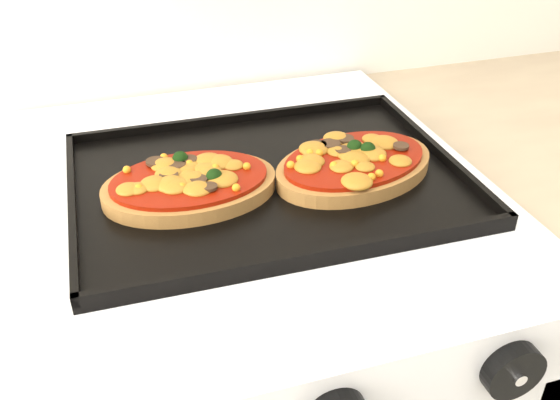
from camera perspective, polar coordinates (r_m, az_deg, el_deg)
name	(u,v)px	position (r m, az deg, el deg)	size (l,w,h in m)	color
control_panel	(330,400)	(0.59, 4.62, -17.75)	(0.60, 0.02, 0.09)	silver
knob_right	(513,371)	(0.64, 20.51, -14.41)	(0.06, 0.06, 0.02)	black
baking_tray	(268,177)	(0.75, -1.15, 2.07)	(0.46, 0.34, 0.02)	black
pizza_left	(190,183)	(0.73, -8.26, 1.56)	(0.20, 0.14, 0.03)	#A37438
pizza_right	(354,163)	(0.76, 6.81, 3.35)	(0.21, 0.14, 0.03)	#A37438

